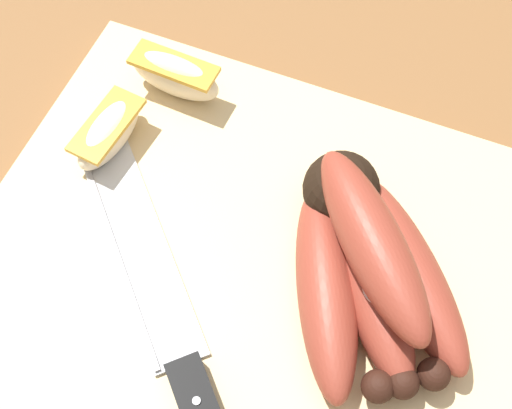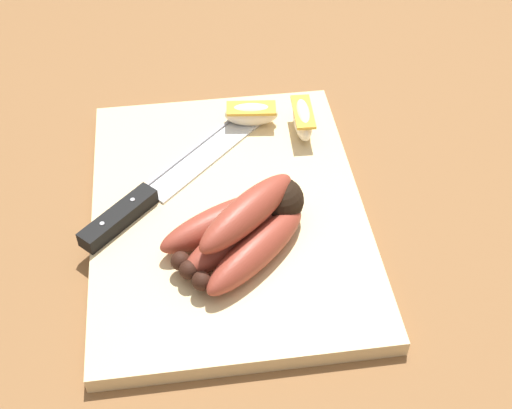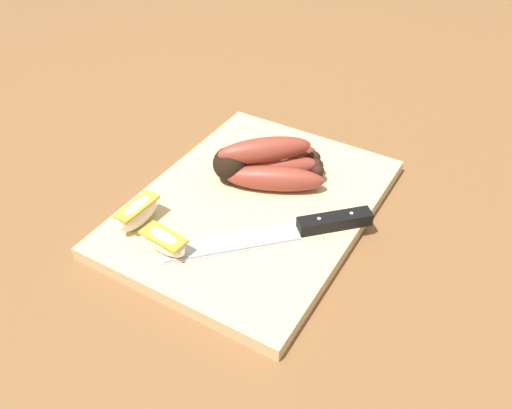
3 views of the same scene
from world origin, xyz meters
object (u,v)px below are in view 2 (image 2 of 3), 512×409
at_px(banana_bunch, 244,227).
at_px(chefs_knife, 150,194).
at_px(apple_wedge_middle, 251,114).
at_px(apple_wedge_near, 303,119).

height_order(banana_bunch, chefs_knife, banana_bunch).
bearing_deg(apple_wedge_middle, chefs_knife, -48.01).
bearing_deg(chefs_knife, banana_bunch, 50.00).
xyz_separation_m(banana_bunch, apple_wedge_middle, (-0.20, 0.03, -0.01)).
distance_m(banana_bunch, chefs_knife, 0.13).
bearing_deg(chefs_knife, apple_wedge_middle, 131.99).
bearing_deg(apple_wedge_near, apple_wedge_middle, -110.84).
height_order(banana_bunch, apple_wedge_middle, banana_bunch).
distance_m(chefs_knife, apple_wedge_near, 0.21).
distance_m(banana_bunch, apple_wedge_near, 0.20).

